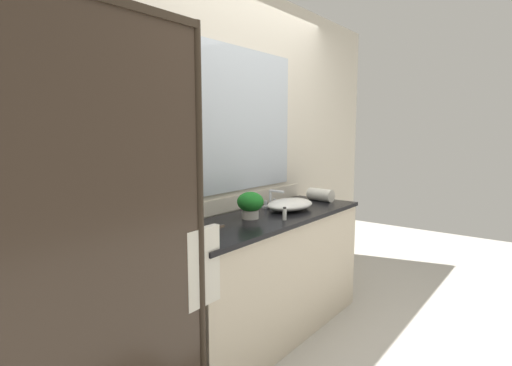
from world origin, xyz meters
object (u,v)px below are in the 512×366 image
soap_dish (185,235)px  rolled_towel_near_edge (321,195)px  sink_basin (290,204)px  amenity_bottle_lotion (285,214)px  amenity_bottle_conditioner (200,223)px  potted_plant (250,204)px  faucet (271,201)px

soap_dish → rolled_towel_near_edge: 1.53m
sink_basin → amenity_bottle_lotion: size_ratio=4.80×
amenity_bottle_lotion → amenity_bottle_conditioner: bearing=152.8°
potted_plant → amenity_bottle_conditioner: potted_plant is taller
amenity_bottle_conditioner → rolled_towel_near_edge: rolled_towel_near_edge is taller
amenity_bottle_lotion → rolled_towel_near_edge: 0.83m
soap_dish → amenity_bottle_conditioner: 0.20m
faucet → amenity_bottle_conditioner: faucet is taller
faucet → soap_dish: bearing=-172.8°
rolled_towel_near_edge → amenity_bottle_lotion: bearing=-168.5°
sink_basin → soap_dish: (-1.04, 0.04, -0.03)m
sink_basin → rolled_towel_near_edge: 0.49m
faucet → soap_dish: faucet is taller
amenity_bottle_conditioner → rolled_towel_near_edge: 1.35m
sink_basin → amenity_bottle_conditioner: (-0.85, 0.11, -0.01)m
faucet → amenity_bottle_lotion: size_ratio=1.90×
amenity_bottle_lotion → amenity_bottle_conditioner: size_ratio=1.18×
soap_dish → sink_basin: bearing=-2.4°
faucet → soap_dish: (-1.04, -0.13, -0.03)m
faucet → potted_plant: potted_plant is taller
potted_plant → faucet: bearing=16.4°
amenity_bottle_lotion → amenity_bottle_conditioner: amenity_bottle_lotion is taller
sink_basin → rolled_towel_near_edge: rolled_towel_near_edge is taller
potted_plant → amenity_bottle_lotion: bearing=-63.6°
soap_dish → rolled_towel_near_edge: (1.53, -0.04, 0.04)m
soap_dish → amenity_bottle_conditioner: amenity_bottle_conditioner is taller
amenity_bottle_lotion → amenity_bottle_conditioner: (-0.53, 0.27, -0.01)m
soap_dish → amenity_bottle_lotion: bearing=-16.1°
sink_basin → rolled_towel_near_edge: (0.49, 0.00, 0.01)m
sink_basin → rolled_towel_near_edge: bearing=0.3°
amenity_bottle_lotion → rolled_towel_near_edge: bearing=11.5°
potted_plant → rolled_towel_near_edge: (0.92, -0.05, -0.05)m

